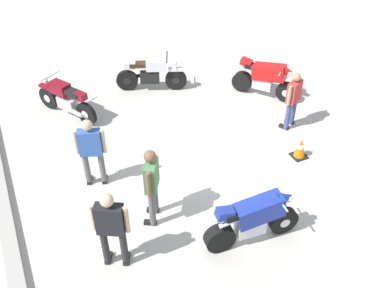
% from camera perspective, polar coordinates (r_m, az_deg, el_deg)
% --- Properties ---
extents(ground_plane, '(40.00, 40.00, 0.00)m').
position_cam_1_polar(ground_plane, '(10.25, 2.63, -3.18)').
color(ground_plane, '#B7B2A8').
extents(curb_edge, '(14.00, 0.30, 0.15)m').
position_cam_1_polar(curb_edge, '(9.53, -23.13, -10.43)').
color(curb_edge, '#9C978F').
rests_on(curb_edge, ground).
extents(motorcycle_maroon_cruiser, '(1.85, 1.18, 1.09)m').
position_cam_1_polar(motorcycle_maroon_cruiser, '(12.20, -16.25, 5.66)').
color(motorcycle_maroon_cruiser, black).
rests_on(motorcycle_maroon_cruiser, ground).
extents(motorcycle_blue_sportbike, '(0.70, 1.96, 1.14)m').
position_cam_1_polar(motorcycle_blue_sportbike, '(8.38, 8.16, -9.68)').
color(motorcycle_blue_sportbike, black).
rests_on(motorcycle_blue_sportbike, ground).
extents(motorcycle_silver_cruiser, '(1.02, 1.96, 1.09)m').
position_cam_1_polar(motorcycle_silver_cruiser, '(12.98, -5.44, 9.16)').
color(motorcycle_silver_cruiser, black).
rests_on(motorcycle_silver_cruiser, ground).
extents(motorcycle_red_sportbike, '(1.66, 1.34, 1.14)m').
position_cam_1_polar(motorcycle_red_sportbike, '(12.75, 9.63, 8.58)').
color(motorcycle_red_sportbike, black).
rests_on(motorcycle_red_sportbike, ground).
extents(person_in_red_shirt, '(0.46, 0.60, 1.59)m').
position_cam_1_polar(person_in_red_shirt, '(11.38, 13.17, 5.98)').
color(person_in_red_shirt, '#384772').
rests_on(person_in_red_shirt, ground).
extents(person_in_green_shirt, '(0.63, 0.50, 1.77)m').
position_cam_1_polar(person_in_green_shirt, '(8.43, -5.32, -4.92)').
color(person_in_green_shirt, '#59595B').
rests_on(person_in_green_shirt, ground).
extents(person_in_blue_shirt, '(0.45, 0.65, 1.72)m').
position_cam_1_polar(person_in_blue_shirt, '(9.47, -13.14, -0.60)').
color(person_in_blue_shirt, '#59595B').
rests_on(person_in_blue_shirt, ground).
extents(person_in_black_shirt, '(0.49, 0.63, 1.76)m').
position_cam_1_polar(person_in_black_shirt, '(7.74, -10.60, -10.53)').
color(person_in_black_shirt, '#262628').
rests_on(person_in_black_shirt, ground).
extents(traffic_cone, '(0.36, 0.36, 0.53)m').
position_cam_1_polar(traffic_cone, '(10.73, 14.07, -0.51)').
color(traffic_cone, black).
rests_on(traffic_cone, ground).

